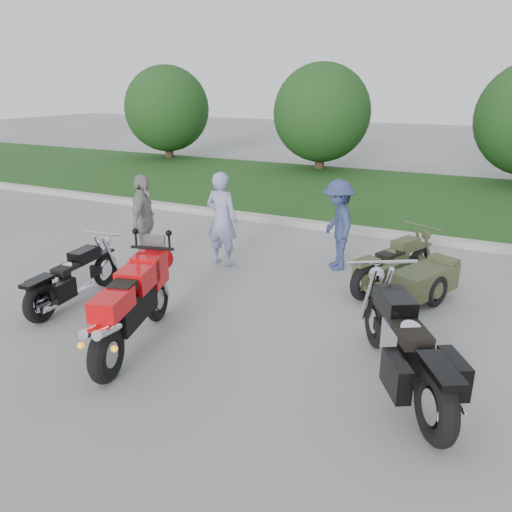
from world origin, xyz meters
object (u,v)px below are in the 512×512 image
at_px(cruiser_left, 71,280).
at_px(person_back, 144,221).
at_px(cruiser_right, 407,351).
at_px(cruiser_sidecar, 410,275).
at_px(person_stripe, 222,219).
at_px(person_denim, 338,225).
at_px(sportbike_red, 131,304).

relative_size(cruiser_left, person_back, 1.19).
height_order(cruiser_right, cruiser_sidecar, cruiser_right).
relative_size(person_stripe, person_back, 1.02).
distance_m(person_denim, person_back, 3.52).
bearing_deg(cruiser_left, sportbike_red, -25.73).
bearing_deg(cruiser_right, person_stripe, 114.29).
distance_m(person_stripe, person_denim, 2.11).
distance_m(sportbike_red, cruiser_right, 3.33).
distance_m(cruiser_sidecar, person_stripe, 3.46).
height_order(cruiser_sidecar, person_back, person_back).
relative_size(sportbike_red, cruiser_left, 1.08).
xyz_separation_m(cruiser_left, person_back, (-0.08, 1.90, 0.46)).
bearing_deg(sportbike_red, cruiser_sidecar, 32.96).
bearing_deg(sportbike_red, person_back, 109.42).
bearing_deg(cruiser_right, sportbike_red, 159.12).
bearing_deg(cruiser_right, cruiser_sidecar, 68.29).
relative_size(cruiser_sidecar, person_denim, 1.19).
bearing_deg(person_denim, person_back, -98.72).
height_order(cruiser_left, cruiser_sidecar, cruiser_sidecar).
xyz_separation_m(cruiser_right, person_stripe, (-3.85, 2.69, 0.37)).
xyz_separation_m(cruiser_sidecar, person_back, (-4.66, -0.70, 0.48)).
height_order(sportbike_red, cruiser_sidecar, sportbike_red).
bearing_deg(cruiser_left, person_stripe, 61.23).
bearing_deg(cruiser_sidecar, sportbike_red, -106.64).
distance_m(sportbike_red, person_denim, 4.25).
bearing_deg(sportbike_red, person_stripe, 84.15).
height_order(cruiser_sidecar, person_denim, person_denim).
distance_m(cruiser_left, cruiser_sidecar, 5.26).
relative_size(sportbike_red, person_back, 1.28).
bearing_deg(person_back, cruiser_right, -132.38).
xyz_separation_m(cruiser_right, cruiser_sidecar, (-0.43, 2.69, -0.13)).
height_order(sportbike_red, person_back, person_back).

